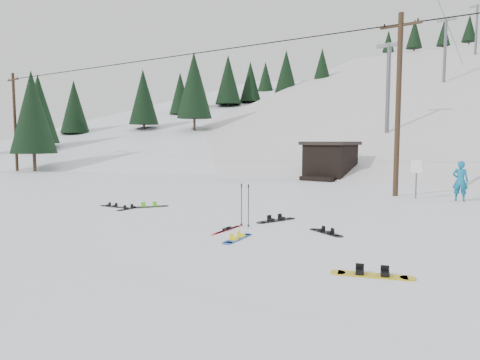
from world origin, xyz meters
The scene contains 21 objects.
ground centered at (0.00, 0.00, 0.00)m, with size 200.00×200.00×0.00m, color white.
ski_slope centered at (0.00, 55.00, -12.00)m, with size 60.00×75.00×45.00m, color silver.
ridge_left centered at (-36.00, 48.00, -11.00)m, with size 34.00×85.00×38.00m, color white.
treeline_left centered at (-34.00, 40.00, 0.00)m, with size 20.00×64.00×10.00m, color black, non-canonical shape.
utility_pole centered at (2.00, 14.00, 4.68)m, with size 2.00×0.26×9.00m.
utility_pole_left centered at (-32.00, 11.00, 4.68)m, with size 2.00×0.26×9.00m.
trail_sign centered at (3.10, 13.58, 1.27)m, with size 0.50×0.09×1.85m.
lift_hut centered at (-5.00, 20.94, 1.36)m, with size 3.40×4.10×2.75m.
lift_tower_near centered at (-4.00, 30.00, 7.86)m, with size 2.20×0.36×8.00m.
lift_tower_mid centered at (-4.00, 50.00, 14.36)m, with size 2.20×0.36×8.00m.
lift_tower_far centered at (-4.00, 70.00, 20.86)m, with size 2.20×0.36×8.00m.
hero_snowboard centered at (1.61, 1.57, 0.03)m, with size 0.50×1.47×0.10m.
hero_skis centered at (0.61, 2.31, 0.02)m, with size 0.32×1.65×0.09m.
ski_poles centered at (0.74, 3.07, 0.71)m, with size 0.38×0.10×1.39m.
board_scatter_a centered at (-6.27, 3.03, 0.02)m, with size 1.29×0.38×0.09m.
board_scatter_b centered at (-5.21, 3.13, 0.02)m, with size 0.36×1.31×0.09m.
board_scatter_c centered at (-4.94, 3.93, 0.03)m, with size 0.96×1.46×0.11m.
board_scatter_d centered at (3.23, 3.81, 0.03)m, with size 1.30×0.70×0.10m.
board_scatter_e centered at (5.84, 0.63, 0.03)m, with size 1.58×0.83×0.12m.
board_scatter_f centered at (0.96, 4.57, 0.03)m, with size 0.69×1.62×0.12m.
skier_teal centered at (4.94, 13.99, 0.93)m, with size 0.68×0.45×1.86m, color #0E688E.
Camera 1 is at (8.92, -7.75, 2.74)m, focal length 32.00 mm.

